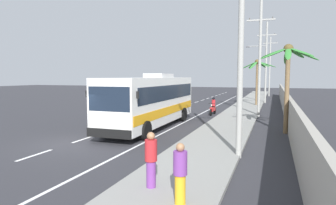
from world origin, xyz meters
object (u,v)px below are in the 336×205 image
at_px(utility_pole_far, 265,60).
at_px(palm_second, 257,70).
at_px(pedestrian_near_kerb, 151,159).
at_px(pedestrian_midwalk, 180,172).
at_px(palm_nearest, 288,65).
at_px(motorcycle_beside_bus, 213,107).
at_px(coach_bus_foreground, 152,99).
at_px(utility_pole_nearest, 240,32).
at_px(utility_pole_mid, 260,55).
at_px(utility_pole_distant, 270,66).

xyz_separation_m(utility_pole_far, palm_second, (-0.71, -4.54, -1.26)).
bearing_deg(pedestrian_near_kerb, palm_second, 22.25).
bearing_deg(pedestrian_midwalk, palm_second, -138.86).
height_order(palm_nearest, palm_second, palm_second).
bearing_deg(palm_second, palm_nearest, -80.90).
distance_m(motorcycle_beside_bus, utility_pole_far, 15.23).
bearing_deg(utility_pole_far, coach_bus_foreground, -106.59).
distance_m(pedestrian_near_kerb, utility_pole_nearest, 6.51).
xyz_separation_m(coach_bus_foreground, motorcycle_beside_bus, (2.58, 7.75, -1.22)).
bearing_deg(palm_second, pedestrian_near_kerb, -93.00).
bearing_deg(pedestrian_near_kerb, palm_nearest, 4.95).
distance_m(pedestrian_near_kerb, palm_second, 27.54).
height_order(utility_pole_mid, palm_second, utility_pole_mid).
bearing_deg(utility_pole_mid, utility_pole_distant, 89.25).
bearing_deg(pedestrian_midwalk, motorcycle_beside_bus, -129.52).
bearing_deg(pedestrian_midwalk, pedestrian_near_kerb, -82.77).
xyz_separation_m(pedestrian_near_kerb, utility_pole_distant, (2.46, 45.50, 4.24)).
distance_m(coach_bus_foreground, motorcycle_beside_bus, 8.26).
bearing_deg(utility_pole_distant, palm_second, -93.25).
distance_m(coach_bus_foreground, palm_nearest, 8.69).
relative_size(coach_bus_foreground, utility_pole_distant, 1.10).
xyz_separation_m(motorcycle_beside_bus, palm_second, (3.17, 9.39, 3.50)).
distance_m(pedestrian_midwalk, palm_nearest, 12.48).
bearing_deg(utility_pole_mid, palm_second, 94.23).
distance_m(utility_pole_nearest, utility_pole_mid, 13.64).
xyz_separation_m(pedestrian_midwalk, utility_pole_distant, (1.32, 46.28, 4.27)).
bearing_deg(utility_pole_distant, utility_pole_mid, -90.75).
relative_size(motorcycle_beside_bus, palm_nearest, 0.37).
relative_size(utility_pole_mid, utility_pole_distant, 1.00).
distance_m(pedestrian_near_kerb, utility_pole_far, 32.24).
height_order(coach_bus_foreground, palm_second, palm_second).
distance_m(motorcycle_beside_bus, utility_pole_distant, 28.26).
relative_size(coach_bus_foreground, pedestrian_midwalk, 6.92).
relative_size(palm_nearest, palm_second, 0.99).
relative_size(coach_bus_foreground, utility_pole_far, 1.07).
height_order(coach_bus_foreground, utility_pole_far, utility_pole_far).
relative_size(pedestrian_near_kerb, utility_pole_far, 0.16).
bearing_deg(coach_bus_foreground, palm_second, 71.45).
bearing_deg(utility_pole_mid, coach_bus_foreground, -128.59).
xyz_separation_m(coach_bus_foreground, palm_nearest, (8.37, 0.77, 2.19)).
relative_size(motorcycle_beside_bus, palm_second, 0.37).
relative_size(motorcycle_beside_bus, utility_pole_nearest, 0.20).
height_order(utility_pole_nearest, utility_pole_mid, utility_pole_mid).
bearing_deg(coach_bus_foreground, utility_pole_mid, 51.41).
height_order(utility_pole_far, palm_second, utility_pole_far).
xyz_separation_m(motorcycle_beside_bus, utility_pole_mid, (3.84, 0.30, 4.55)).
height_order(utility_pole_nearest, palm_second, utility_pole_nearest).
distance_m(pedestrian_midwalk, utility_pole_mid, 19.50).
xyz_separation_m(motorcycle_beside_bus, utility_pole_nearest, (3.67, -13.34, 4.55)).
bearing_deg(utility_pole_distant, motorcycle_beside_bus, -98.66).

